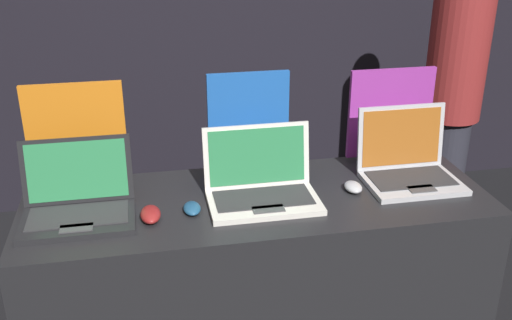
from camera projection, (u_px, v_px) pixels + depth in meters
name	position (u px, v px, depth m)	size (l,w,h in m)	color
display_counter	(258.00, 300.00, 2.36)	(1.69, 0.60, 0.91)	black
laptop_front	(78.00, 201.00, 2.03)	(0.37, 0.29, 0.25)	black
mouse_front	(151.00, 214.00, 2.02)	(0.07, 0.12, 0.04)	maroon
promo_stand_front	(77.00, 142.00, 2.15)	(0.35, 0.07, 0.41)	black
laptop_middle	(261.00, 184.00, 2.14)	(0.39, 0.28, 0.25)	silver
mouse_middle	(192.00, 208.00, 2.07)	(0.06, 0.10, 0.03)	navy
promo_stand_middle	(248.00, 126.00, 2.31)	(0.31, 0.07, 0.40)	black
laptop_back	(408.00, 165.00, 2.29)	(0.35, 0.29, 0.27)	#B7B7BC
mouse_back	(353.00, 187.00, 2.22)	(0.06, 0.09, 0.03)	#B2B2B7
promo_stand_back	(390.00, 118.00, 2.43)	(0.35, 0.07, 0.39)	black
person_bystander	(451.00, 105.00, 3.30)	(0.32, 0.32, 1.66)	#282833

